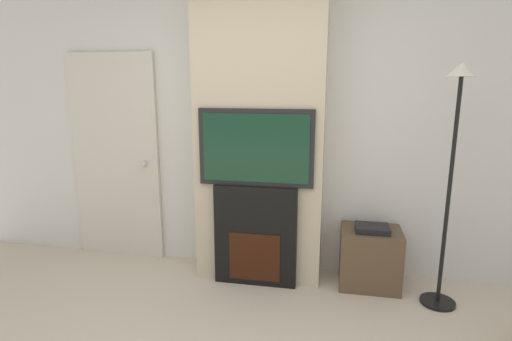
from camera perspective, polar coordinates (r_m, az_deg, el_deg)
The scene contains 7 objects.
wall_back at distance 3.60m, azimuth 1.16°, elevation 6.73°, with size 6.00×0.06×2.70m.
chimney_breast at distance 3.40m, azimuth 0.57°, elevation 6.40°, with size 1.08×0.35×2.70m.
fireplace at distance 3.45m, azimuth -0.00°, elevation -9.22°, with size 0.70×0.15×0.87m.
television at distance 3.25m, azimuth -0.01°, elevation 3.26°, with size 0.95×0.07×0.63m.
floor_lamp at distance 3.24m, azimuth 26.33°, elevation 2.02°, with size 0.26×0.26×1.85m.
media_stand at distance 3.60m, azimuth 15.95°, elevation -11.77°, with size 0.50×0.38×0.55m.
entry_door at distance 4.10m, azimuth -19.35°, elevation 1.68°, with size 0.88×0.09×1.98m.
Camera 1 is at (0.61, -1.50, 1.70)m, focal length 28.00 mm.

